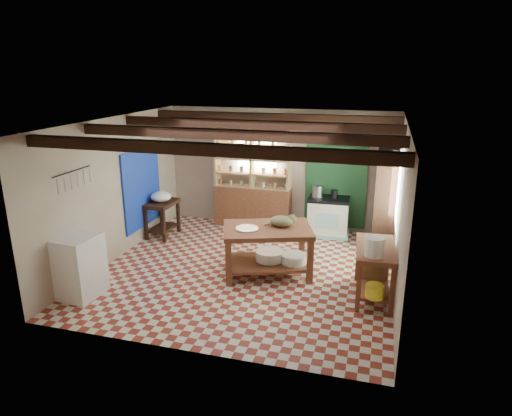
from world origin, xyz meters
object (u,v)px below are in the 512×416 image
(stove, at_px, (328,217))
(right_counter, at_px, (374,272))
(prep_table, at_px, (162,219))
(cat, at_px, (282,221))
(white_cabinet, at_px, (80,266))
(work_table, at_px, (267,251))

(stove, distance_m, right_counter, 2.73)
(prep_table, relative_size, cat, 1.87)
(prep_table, bearing_deg, white_cabinet, -88.39)
(work_table, distance_m, prep_table, 2.83)
(work_table, distance_m, right_counter, 1.84)
(white_cabinet, bearing_deg, work_table, 35.17)
(work_table, xyz_separation_m, stove, (0.78, 2.16, -0.01))
(work_table, xyz_separation_m, cat, (0.22, 0.13, 0.51))
(white_cabinet, height_order, cat, cat)
(stove, relative_size, white_cabinet, 0.86)
(work_table, height_order, white_cabinet, white_cabinet)
(prep_table, bearing_deg, work_table, -22.41)
(white_cabinet, bearing_deg, stove, 51.94)
(stove, distance_m, cat, 2.17)
(stove, bearing_deg, prep_table, -165.29)
(white_cabinet, distance_m, cat, 3.32)
(stove, relative_size, cat, 2.08)
(work_table, bearing_deg, prep_table, 136.03)
(stove, xyz_separation_m, white_cabinet, (-3.38, -3.72, 0.08))
(work_table, relative_size, stove, 1.75)
(prep_table, height_order, right_counter, right_counter)
(prep_table, relative_size, right_counter, 0.65)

